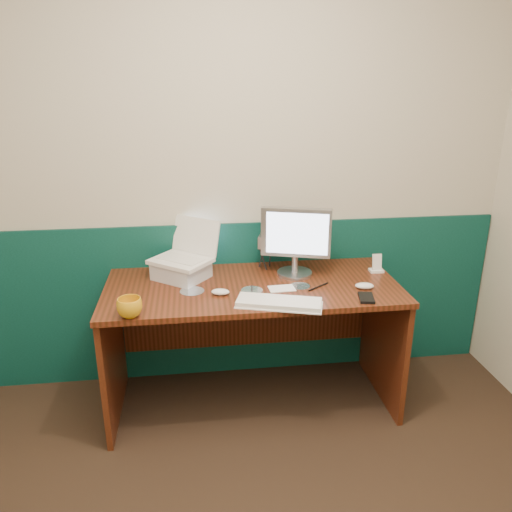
{
  "coord_description": "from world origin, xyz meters",
  "views": [
    {
      "loc": [
        -0.13,
        -1.11,
        1.81
      ],
      "look_at": [
        0.17,
        1.23,
        0.97
      ],
      "focal_mm": 35.0,
      "sensor_mm": 36.0,
      "label": 1
    }
  ],
  "objects": [
    {
      "name": "cd_spindle",
      "position": [
        0.15,
        1.26,
        0.76
      ],
      "size": [
        0.11,
        0.11,
        0.02
      ],
      "primitive_type": "cylinder",
      "color": "silver",
      "rests_on": "desk"
    },
    {
      "name": "desk",
      "position": [
        0.17,
        1.38,
        0.38
      ],
      "size": [
        1.6,
        0.7,
        0.75
      ],
      "primitive_type": "cube",
      "color": "#351809",
      "rests_on": "ground"
    },
    {
      "name": "camcorder",
      "position": [
        0.28,
        1.63,
        0.84
      ],
      "size": [
        0.11,
        0.13,
        0.18
      ],
      "primitive_type": null,
      "rotation": [
        0.0,
        0.0,
        -0.29
      ],
      "color": "#A3A3A7",
      "rests_on": "desk"
    },
    {
      "name": "keyboard",
      "position": [
        0.27,
        1.1,
        0.76
      ],
      "size": [
        0.44,
        0.25,
        0.02
      ],
      "primitive_type": "cube",
      "rotation": [
        0.0,
        0.0,
        -0.3
      ],
      "color": "white",
      "rests_on": "desk"
    },
    {
      "name": "laptop",
      "position": [
        -0.21,
        1.53,
        0.97
      ],
      "size": [
        0.39,
        0.38,
        0.26
      ],
      "primitive_type": null,
      "rotation": [
        0.0,
        0.0,
        -0.67
      ],
      "color": "white",
      "rests_on": "laptop_riser"
    },
    {
      "name": "pda",
      "position": [
        0.73,
        1.12,
        0.76
      ],
      "size": [
        0.1,
        0.14,
        0.01
      ],
      "primitive_type": "cube",
      "rotation": [
        0.0,
        0.0,
        -0.2
      ],
      "color": "black",
      "rests_on": "desk"
    },
    {
      "name": "mouse_left",
      "position": [
        -0.01,
        1.27,
        0.77
      ],
      "size": [
        0.11,
        0.08,
        0.03
      ],
      "primitive_type": "ellipsoid",
      "rotation": [
        0.0,
        0.0,
        -0.22
      ],
      "color": "white",
      "rests_on": "desk"
    },
    {
      "name": "cd_loose_a",
      "position": [
        -0.15,
        1.34,
        0.75
      ],
      "size": [
        0.13,
        0.13,
        0.0
      ],
      "primitive_type": "cylinder",
      "color": "#B4BBC5",
      "rests_on": "desk"
    },
    {
      "name": "mug",
      "position": [
        -0.45,
        1.07,
        0.8
      ],
      "size": [
        0.12,
        0.12,
        0.09
      ],
      "primitive_type": "imported",
      "rotation": [
        0.0,
        0.0,
        -0.02
      ],
      "color": "orange",
      "rests_on": "desk"
    },
    {
      "name": "papers",
      "position": [
        0.32,
        1.31,
        0.75
      ],
      "size": [
        0.14,
        0.1,
        0.0
      ],
      "primitive_type": "cube",
      "rotation": [
        0.0,
        0.0,
        0.07
      ],
      "color": "white",
      "rests_on": "desk"
    },
    {
      "name": "back_wall",
      "position": [
        0.0,
        1.75,
        1.25
      ],
      "size": [
        3.5,
        0.04,
        2.5
      ],
      "primitive_type": "cube",
      "color": "#B9B29C",
      "rests_on": "ground"
    },
    {
      "name": "mouse_right",
      "position": [
        0.76,
        1.25,
        0.77
      ],
      "size": [
        0.11,
        0.08,
        0.03
      ],
      "primitive_type": "ellipsoid",
      "rotation": [
        0.0,
        0.0,
        -0.2
      ],
      "color": "white",
      "rests_on": "desk"
    },
    {
      "name": "monitor",
      "position": [
        0.43,
        1.5,
        0.94
      ],
      "size": [
        0.4,
        0.22,
        0.39
      ],
      "primitive_type": null,
      "rotation": [
        0.0,
        0.0,
        -0.3
      ],
      "color": "#A3A3A7",
      "rests_on": "desk"
    },
    {
      "name": "pen",
      "position": [
        0.52,
        1.3,
        0.75
      ],
      "size": [
        0.13,
        0.1,
        0.01
      ],
      "primitive_type": "cylinder",
      "rotation": [
        0.0,
        1.57,
        0.62
      ],
      "color": "black",
      "rests_on": "desk"
    },
    {
      "name": "wainscot",
      "position": [
        0.0,
        1.74,
        0.5
      ],
      "size": [
        3.48,
        0.02,
        1.0
      ],
      "primitive_type": "cube",
      "color": "#072F2A",
      "rests_on": "ground"
    },
    {
      "name": "cd_loose_b",
      "position": [
        0.43,
        1.33,
        0.75
      ],
      "size": [
        0.11,
        0.11,
        0.0
      ],
      "primitive_type": "cylinder",
      "color": "#B0B6C1",
      "rests_on": "desk"
    },
    {
      "name": "laptop_riser",
      "position": [
        -0.21,
        1.53,
        0.8
      ],
      "size": [
        0.35,
        0.34,
        0.09
      ],
      "primitive_type": "cube",
      "rotation": [
        0.0,
        0.0,
        -0.67
      ],
      "color": "#B9BCC5",
      "rests_on": "desk"
    },
    {
      "name": "dock",
      "position": [
        0.91,
        1.48,
        0.76
      ],
      "size": [
        0.08,
        0.06,
        0.01
      ],
      "primitive_type": "cube",
      "rotation": [
        0.0,
        0.0,
        -0.01
      ],
      "color": "white",
      "rests_on": "desk"
    },
    {
      "name": "music_player",
      "position": [
        0.91,
        1.48,
        0.81
      ],
      "size": [
        0.05,
        0.03,
        0.09
      ],
      "primitive_type": "cube",
      "rotation": [
        -0.17,
        0.0,
        -0.01
      ],
      "color": "silver",
      "rests_on": "dock"
    }
  ]
}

